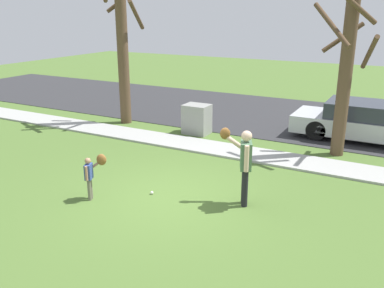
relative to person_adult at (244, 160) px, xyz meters
name	(u,v)px	position (x,y,z in m)	size (l,w,h in m)	color
ground_plane	(230,153)	(-1.58, 3.03, -1.03)	(48.00, 48.00, 0.00)	#4C6B2D
sidewalk_strip	(232,151)	(-1.58, 3.13, -1.00)	(36.00, 1.20, 0.06)	#A3A39E
road_surface	(281,116)	(-1.58, 8.13, -1.02)	(36.00, 6.80, 0.02)	#2D2D30
person_adult	(244,160)	(0.00, 0.00, 0.00)	(0.82, 0.55, 1.67)	black
person_child	(93,171)	(-3.02, -1.31, -0.36)	(0.42, 0.51, 1.03)	#6B6656
baseball	(152,193)	(-2.01, -0.51, -0.99)	(0.07, 0.07, 0.07)	white
utility_cabinet	(197,119)	(-3.40, 4.37, -0.53)	(0.85, 0.68, 1.01)	gray
street_tree_near	(346,71)	(1.22, 4.38, 1.40)	(1.84, 1.88, 4.53)	brown
street_tree_far	(122,36)	(-6.43, 4.41, 2.12)	(1.85, 1.89, 5.97)	brown
parked_sedan_silver	(367,122)	(1.79, 6.27, -0.41)	(4.60, 1.80, 1.23)	silver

